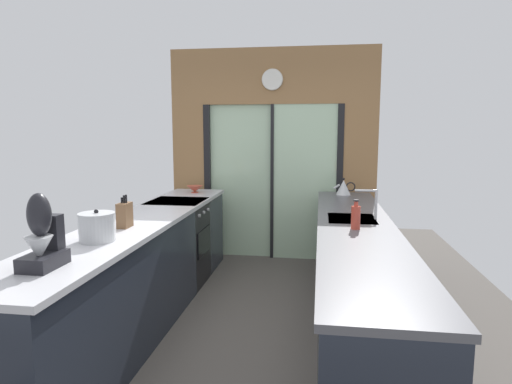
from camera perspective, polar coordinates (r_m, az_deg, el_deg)
The scene contains 12 objects.
ground_plane at distance 4.24m, azimuth -0.67°, elevation -15.35°, with size 5.04×7.60×0.02m, color #4C4742.
back_wall_unit at distance 5.68m, azimuth 2.15°, elevation 6.51°, with size 2.64×0.12×2.70m.
left_counter_run at distance 3.90m, azimuth -15.37°, elevation -10.34°, with size 0.62×3.80×0.92m.
right_counter_run at distance 3.76m, azimuth 12.66°, elevation -10.95°, with size 0.62×3.80×0.92m.
sink_faucet at distance 3.87m, azimuth 14.84°, elevation -0.92°, with size 0.19×0.02×0.25m.
oven_range at distance 4.90m, azimuth -10.09°, elevation -6.49°, with size 0.60×0.60×0.92m.
mixing_bowl at distance 5.38m, azimuth -7.95°, elevation 0.40°, with size 0.19×0.19×0.09m.
knife_block at distance 3.57m, azimuth -16.69°, elevation -2.86°, with size 0.08×0.14×0.26m.
stand_mixer at distance 2.69m, azimuth -25.98°, elevation -5.53°, with size 0.17×0.27×0.42m.
stock_pot at distance 3.20m, azimuth -19.94°, elevation -4.29°, with size 0.25×0.25×0.22m.
kettle at distance 5.27m, azimuth 11.31°, elevation 0.60°, with size 0.26×0.17×0.20m.
soap_bottle at distance 3.45m, azimuth 12.82°, elevation -3.16°, with size 0.07×0.07×0.23m.
Camera 1 is at (0.61, -3.25, 1.68)m, focal length 30.82 mm.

